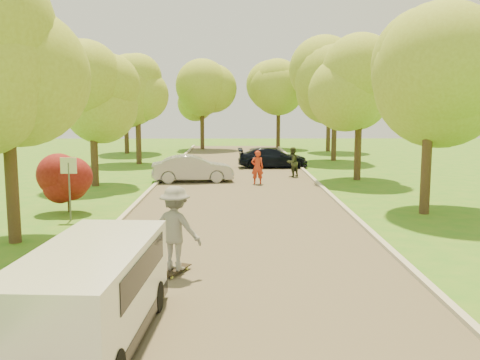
{
  "coord_description": "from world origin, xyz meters",
  "views": [
    {
      "loc": [
        -0.17,
        -14.13,
        3.93
      ],
      "look_at": [
        0.05,
        4.67,
        1.3
      ],
      "focal_mm": 40.0,
      "sensor_mm": 36.0,
      "label": 1
    }
  ],
  "objects_px": {
    "street_sign": "(69,175)",
    "person_olive": "(292,162)",
    "silver_sedan": "(193,169)",
    "person_striped": "(257,167)",
    "minivan": "(91,293)",
    "longboard": "(176,270)",
    "skateboarder": "(175,228)",
    "dark_sedan": "(273,158)"
  },
  "relations": [
    {
      "from": "person_olive",
      "to": "person_striped",
      "type": "bearing_deg",
      "value": 9.29
    },
    {
      "from": "dark_sedan",
      "to": "longboard",
      "type": "xyz_separation_m",
      "value": [
        -3.82,
        -21.62,
        -0.53
      ]
    },
    {
      "from": "street_sign",
      "to": "dark_sedan",
      "type": "relative_size",
      "value": 0.49
    },
    {
      "from": "silver_sedan",
      "to": "person_olive",
      "type": "xyz_separation_m",
      "value": [
        5.36,
        1.83,
        0.14
      ]
    },
    {
      "from": "skateboarder",
      "to": "person_striped",
      "type": "height_order",
      "value": "skateboarder"
    },
    {
      "from": "street_sign",
      "to": "person_striped",
      "type": "relative_size",
      "value": 1.28
    },
    {
      "from": "street_sign",
      "to": "person_olive",
      "type": "bearing_deg",
      "value": 51.55
    },
    {
      "from": "dark_sedan",
      "to": "skateboarder",
      "type": "xyz_separation_m",
      "value": [
        -3.82,
        -21.62,
        0.47
      ]
    },
    {
      "from": "person_olive",
      "to": "silver_sedan",
      "type": "bearing_deg",
      "value": -24.81
    },
    {
      "from": "minivan",
      "to": "longboard",
      "type": "distance_m",
      "value": 3.83
    },
    {
      "from": "silver_sedan",
      "to": "street_sign",
      "type": "bearing_deg",
      "value": 152.52
    },
    {
      "from": "minivan",
      "to": "person_olive",
      "type": "xyz_separation_m",
      "value": [
        5.58,
        20.8,
        -0.04
      ]
    },
    {
      "from": "skateboarder",
      "to": "person_olive",
      "type": "xyz_separation_m",
      "value": [
        4.58,
        17.18,
        -0.29
      ]
    },
    {
      "from": "street_sign",
      "to": "minivan",
      "type": "relative_size",
      "value": 0.48
    },
    {
      "from": "silver_sedan",
      "to": "dark_sedan",
      "type": "distance_m",
      "value": 7.78
    },
    {
      "from": "skateboarder",
      "to": "person_olive",
      "type": "bearing_deg",
      "value": -81.46
    },
    {
      "from": "minivan",
      "to": "dark_sedan",
      "type": "distance_m",
      "value": 25.7
    },
    {
      "from": "person_striped",
      "to": "person_olive",
      "type": "bearing_deg",
      "value": -132.35
    },
    {
      "from": "dark_sedan",
      "to": "person_striped",
      "type": "height_order",
      "value": "person_striped"
    },
    {
      "from": "dark_sedan",
      "to": "skateboarder",
      "type": "relative_size",
      "value": 2.25
    },
    {
      "from": "silver_sedan",
      "to": "longboard",
      "type": "bearing_deg",
      "value": 176.0
    },
    {
      "from": "minivan",
      "to": "silver_sedan",
      "type": "relative_size",
      "value": 1.07
    },
    {
      "from": "street_sign",
      "to": "person_olive",
      "type": "xyz_separation_m",
      "value": [
        8.86,
        11.15,
        -0.74
      ]
    },
    {
      "from": "street_sign",
      "to": "dark_sedan",
      "type": "xyz_separation_m",
      "value": [
        8.1,
        15.59,
        -0.92
      ]
    },
    {
      "from": "street_sign",
      "to": "minivan",
      "type": "height_order",
      "value": "street_sign"
    },
    {
      "from": "longboard",
      "to": "minivan",
      "type": "bearing_deg",
      "value": 98.11
    },
    {
      "from": "street_sign",
      "to": "dark_sedan",
      "type": "height_order",
      "value": "street_sign"
    },
    {
      "from": "skateboarder",
      "to": "silver_sedan",
      "type": "bearing_deg",
      "value": -63.63
    },
    {
      "from": "person_striped",
      "to": "street_sign",
      "type": "bearing_deg",
      "value": 45.72
    },
    {
      "from": "silver_sedan",
      "to": "longboard",
      "type": "distance_m",
      "value": 15.37
    },
    {
      "from": "minivan",
      "to": "person_striped",
      "type": "bearing_deg",
      "value": 82.39
    },
    {
      "from": "minivan",
      "to": "longboard",
      "type": "height_order",
      "value": "minivan"
    },
    {
      "from": "longboard",
      "to": "skateboarder",
      "type": "bearing_deg",
      "value": -0.0
    },
    {
      "from": "silver_sedan",
      "to": "person_striped",
      "type": "relative_size",
      "value": 2.46
    },
    {
      "from": "street_sign",
      "to": "minivan",
      "type": "xyz_separation_m",
      "value": [
        3.28,
        -9.65,
        -0.7
      ]
    },
    {
      "from": "minivan",
      "to": "skateboarder",
      "type": "xyz_separation_m",
      "value": [
        1.0,
        3.62,
        0.25
      ]
    },
    {
      "from": "street_sign",
      "to": "silver_sedan",
      "type": "bearing_deg",
      "value": 69.41
    },
    {
      "from": "person_olive",
      "to": "minivan",
      "type": "bearing_deg",
      "value": 31.27
    },
    {
      "from": "skateboarder",
      "to": "minivan",
      "type": "bearing_deg",
      "value": 98.11
    },
    {
      "from": "person_striped",
      "to": "person_olive",
      "type": "xyz_separation_m",
      "value": [
        2.05,
        2.72,
        -0.03
      ]
    },
    {
      "from": "longboard",
      "to": "person_olive",
      "type": "xyz_separation_m",
      "value": [
        4.58,
        17.18,
        0.72
      ]
    },
    {
      "from": "minivan",
      "to": "skateboarder",
      "type": "bearing_deg",
      "value": 78.07
    }
  ]
}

